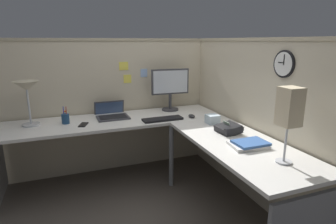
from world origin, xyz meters
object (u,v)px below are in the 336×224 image
at_px(cell_phone, 83,125).
at_px(desk_lamp_paper, 289,109).
at_px(monitor, 170,86).
at_px(wall_clock, 284,64).
at_px(laptop, 111,114).
at_px(book_stack, 249,144).
at_px(pen_cup, 65,119).
at_px(keyboard, 163,119).
at_px(office_phone, 229,129).
at_px(tissue_box, 212,119).
at_px(computer_mouse, 192,116).
at_px(desk_lamp_dome, 27,89).

distance_m(cell_phone, desk_lamp_paper, 1.91).
relative_size(monitor, wall_clock, 2.27).
height_order(laptop, cell_phone, laptop).
xyz_separation_m(laptop, book_stack, (0.87, -1.32, -0.00)).
height_order(pen_cup, wall_clock, wall_clock).
height_order(keyboard, pen_cup, pen_cup).
xyz_separation_m(monitor, wall_clock, (0.48, -1.29, 0.35)).
relative_size(keyboard, wall_clock, 1.95).
xyz_separation_m(cell_phone, wall_clock, (1.52, -1.02, 0.64)).
height_order(office_phone, tissue_box, office_phone).
bearing_deg(computer_mouse, laptop, 155.29).
height_order(desk_lamp_dome, tissue_box, desk_lamp_dome).
relative_size(desk_lamp_dome, cell_phone, 3.09).
bearing_deg(pen_cup, laptop, 14.38).
bearing_deg(monitor, wall_clock, -69.39).
height_order(laptop, office_phone, laptop).
distance_m(monitor, office_phone, 1.04).
relative_size(office_phone, desk_lamp_paper, 0.41).
distance_m(book_stack, desk_lamp_paper, 0.49).
relative_size(computer_mouse, desk_lamp_paper, 0.20).
height_order(laptop, computer_mouse, laptop).
distance_m(laptop, pen_cup, 0.50).
height_order(monitor, desk_lamp_dome, monitor).
bearing_deg(wall_clock, computer_mouse, 113.31).
relative_size(computer_mouse, book_stack, 0.34).
bearing_deg(computer_mouse, desk_lamp_dome, 169.17).
xyz_separation_m(laptop, computer_mouse, (0.82, -0.38, -0.01)).
xyz_separation_m(monitor, computer_mouse, (0.10, -0.40, -0.28)).
height_order(computer_mouse, tissue_box, tissue_box).
bearing_deg(cell_phone, keyboard, 12.56).
distance_m(computer_mouse, tissue_box, 0.29).
bearing_deg(cell_phone, wall_clock, -13.39).
bearing_deg(desk_lamp_dome, wall_clock, -30.83).
xyz_separation_m(monitor, desk_lamp_paper, (0.19, -1.68, 0.09)).
bearing_deg(computer_mouse, office_phone, -81.51).
relative_size(desk_lamp_dome, office_phone, 2.06).
bearing_deg(pen_cup, monitor, 6.86).
bearing_deg(tissue_box, desk_lamp_paper, -90.54).
bearing_deg(office_phone, pen_cup, 148.67).
relative_size(laptop, desk_lamp_dome, 0.87).
distance_m(monitor, laptop, 0.77).
bearing_deg(cell_phone, computer_mouse, 13.90).
distance_m(desk_lamp_dome, desk_lamp_paper, 2.35).
bearing_deg(cell_phone, laptop, 57.74).
height_order(laptop, tissue_box, laptop).
distance_m(monitor, wall_clock, 1.42).
xyz_separation_m(desk_lamp_dome, tissue_box, (1.73, -0.59, -0.32)).
distance_m(cell_phone, wall_clock, 1.94).
relative_size(monitor, computer_mouse, 4.81).
height_order(laptop, keyboard, laptop).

